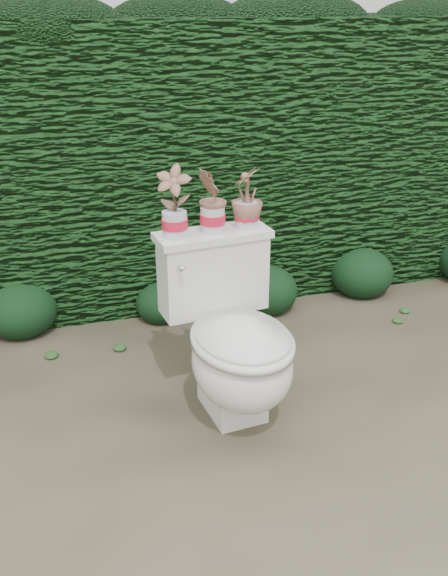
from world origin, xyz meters
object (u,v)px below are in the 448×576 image
object	(u,v)px
potted_plant_left	(174,204)
potted_plant_center	(213,202)
potted_plant_right	(247,200)
toilet	(234,343)

from	to	relation	value
potted_plant_left	potted_plant_center	world-z (taller)	potted_plant_left
potted_plant_left	potted_plant_right	distance (m)	0.33
toilet	potted_plant_center	distance (m)	0.60
potted_plant_center	toilet	bearing A→B (deg)	23.88
potted_plant_center	potted_plant_right	distance (m)	0.16
toilet	potted_plant_right	world-z (taller)	potted_plant_right
toilet	potted_plant_left	size ratio (longest dim) A/B	2.71
toilet	potted_plant_left	world-z (taller)	potted_plant_left
potted_plant_left	potted_plant_right	bearing A→B (deg)	34.70
potted_plant_left	potted_plant_right	world-z (taller)	potted_plant_left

